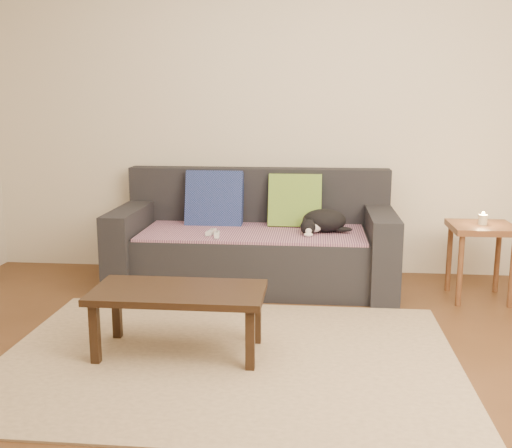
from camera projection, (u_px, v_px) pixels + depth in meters
name	position (u px, v px, depth m)	size (l,w,h in m)	color
ground	(224.00, 371.00, 3.14)	(4.50, 4.50, 0.00)	brown
back_wall	(260.00, 114.00, 4.83)	(4.50, 0.04, 2.60)	beige
sofa	(254.00, 245.00, 4.61)	(2.10, 0.94, 0.87)	#232328
throw_blanket	(253.00, 232.00, 4.50)	(1.66, 0.74, 0.02)	#47284B
cushion_navy	(214.00, 200.00, 4.74)	(0.45, 0.11, 0.45)	#12244E
cushion_green	(295.00, 201.00, 4.68)	(0.41, 0.10, 0.41)	#0C4F34
cat	(323.00, 221.00, 4.44)	(0.39, 0.35, 0.17)	black
wii_remote_a	(211.00, 232.00, 4.38)	(0.15, 0.04, 0.03)	white
wii_remote_b	(217.00, 235.00, 4.30)	(0.15, 0.04, 0.03)	white
side_table	(481.00, 238.00, 4.23)	(0.43, 0.43, 0.54)	brown
candle	(483.00, 219.00, 4.20)	(0.06, 0.06, 0.09)	beige
rug	(228.00, 358.00, 3.28)	(2.50, 1.80, 0.01)	tan
coffee_table	(178.00, 298.00, 3.29)	(0.95, 0.47, 0.38)	black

